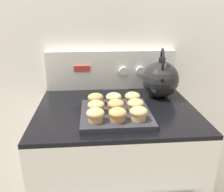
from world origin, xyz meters
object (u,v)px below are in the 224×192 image
(muffin_r2_c1, at_px, (114,98))
(muffin_r2_c2, at_px, (133,98))
(muffin_pan, at_px, (116,114))
(muffin_r1_c2, at_px, (136,105))
(stove_range, at_px, (115,185))
(muffin_r1_c1, at_px, (116,105))
(muffin_r2_c0, at_px, (96,99))
(muffin_r1_c0, at_px, (96,106))
(muffin_r0_c0, at_px, (96,115))
(muffin_r0_c2, at_px, (139,113))
(tea_kettle, at_px, (161,79))
(muffin_r0_c1, at_px, (118,114))

(muffin_r2_c1, relative_size, muffin_r2_c2, 1.00)
(muffin_pan, relative_size, muffin_r1_c2, 4.16)
(muffin_r2_c2, bearing_deg, stove_range, 167.88)
(muffin_r1_c1, height_order, muffin_r2_c0, same)
(stove_range, relative_size, muffin_r1_c0, 12.98)
(muffin_r0_c0, height_order, muffin_r2_c0, same)
(muffin_pan, distance_m, muffin_r2_c2, 0.13)
(muffin_r2_c0, bearing_deg, muffin_r0_c2, -45.47)
(muffin_r1_c0, height_order, tea_kettle, tea_kettle)
(muffin_r0_c1, height_order, muffin_r2_c0, same)
(muffin_pan, distance_m, muffin_r2_c0, 0.13)
(muffin_r2_c1, bearing_deg, muffin_r1_c1, -88.83)
(muffin_r0_c1, distance_m, muffin_r2_c1, 0.17)
(muffin_pan, distance_m, muffin_r0_c1, 0.10)
(muffin_r1_c2, xyz_separation_m, muffin_r2_c1, (-0.09, 0.08, 0.00))
(muffin_r1_c2, bearing_deg, muffin_r0_c0, -153.79)
(muffin_r1_c0, xyz_separation_m, tea_kettle, (0.34, 0.22, 0.05))
(muffin_r0_c0, relative_size, muffin_r2_c0, 1.00)
(muffin_pan, relative_size, muffin_r2_c1, 4.16)
(muffin_pan, distance_m, muffin_r0_c0, 0.13)
(stove_range, relative_size, muffin_r1_c1, 12.98)
(muffin_r1_c0, height_order, muffin_r2_c2, same)
(muffin_r1_c0, relative_size, muffin_r1_c2, 1.00)
(tea_kettle, bearing_deg, muffin_r2_c2, -141.53)
(muffin_r2_c1, height_order, muffin_r2_c2, same)
(muffin_r2_c1, xyz_separation_m, muffin_r2_c2, (0.09, 0.00, 0.00))
(muffin_r1_c2, bearing_deg, muffin_r2_c2, 89.17)
(muffin_r0_c0, distance_m, muffin_r2_c0, 0.17)
(stove_range, distance_m, muffin_r2_c1, 0.51)
(stove_range, distance_m, muffin_pan, 0.48)
(muffin_r1_c1, xyz_separation_m, muffin_r1_c2, (0.08, -0.00, 0.00))
(muffin_r1_c2, bearing_deg, muffin_r0_c2, -91.63)
(muffin_pan, height_order, muffin_r1_c1, muffin_r1_c1)
(muffin_r0_c0, relative_size, tea_kettle, 0.28)
(muffin_r1_c0, height_order, muffin_r2_c0, same)
(tea_kettle, bearing_deg, muffin_r1_c0, -146.58)
(muffin_r2_c2, bearing_deg, muffin_r1_c2, -90.83)
(muffin_r0_c1, distance_m, muffin_r1_c2, 0.12)
(muffin_r1_c2, distance_m, muffin_r2_c0, 0.19)
(muffin_r2_c1, bearing_deg, muffin_r0_c0, -117.04)
(muffin_r0_c2, height_order, muffin_r1_c1, same)
(muffin_r1_c0, xyz_separation_m, muffin_r1_c1, (0.08, 0.00, 0.00))
(muffin_r0_c2, bearing_deg, muffin_r2_c1, 116.39)
(muffin_r2_c0, distance_m, muffin_r2_c1, 0.08)
(muffin_r2_c0, relative_size, muffin_r2_c2, 1.00)
(muffin_r0_c1, bearing_deg, muffin_r2_c0, 115.56)
(muffin_r0_c2, xyz_separation_m, muffin_r1_c0, (-0.17, 0.08, 0.00))
(muffin_r2_c0, relative_size, tea_kettle, 0.28)
(muffin_pan, xyz_separation_m, muffin_r0_c0, (-0.09, -0.08, 0.04))
(muffin_r0_c2, distance_m, tea_kettle, 0.35)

